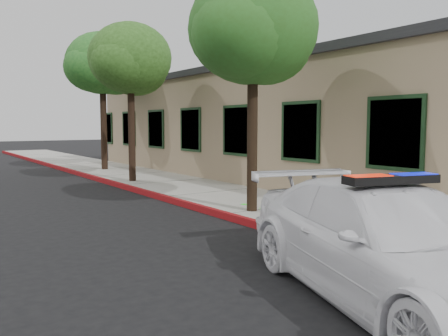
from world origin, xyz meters
TOP-DOWN VIEW (x-y plane):
  - ground at (0.00, 0.00)m, footprint 120.00×120.00m
  - sidewalk at (1.60, 3.00)m, footprint 3.20×60.00m
  - red_curb at (0.06, 3.00)m, footprint 0.14×60.00m
  - clapboard_building at (6.69, 9.00)m, footprint 7.30×20.89m
  - police_car at (-1.06, -1.94)m, footprint 3.35×5.29m
  - street_tree_near at (0.71, 2.98)m, footprint 3.16×2.93m
  - street_tree_mid at (0.71, 9.91)m, footprint 2.95×2.94m
  - street_tree_far at (1.42, 14.57)m, footprint 3.50×3.19m

SIDE VIEW (x-z plane):
  - ground at x=0.00m, z-range 0.00..0.00m
  - sidewalk at x=1.60m, z-range 0.00..0.15m
  - red_curb at x=0.06m, z-range 0.00..0.16m
  - police_car at x=-1.06m, z-range -0.06..1.49m
  - clapboard_building at x=6.69m, z-range 0.01..4.25m
  - street_tree_near at x=0.71m, z-range 1.47..6.85m
  - street_tree_mid at x=0.71m, z-range 1.55..7.07m
  - street_tree_far at x=1.42m, z-range 1.67..7.71m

